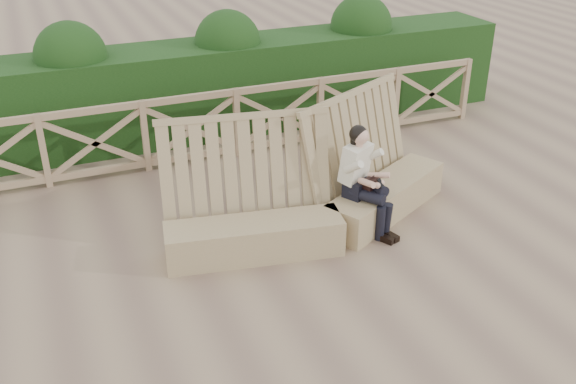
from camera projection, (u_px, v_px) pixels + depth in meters
name	position (u px, v px, depth m)	size (l,w,h in m)	color
ground	(278.00, 284.00, 7.11)	(60.00, 60.00, 0.00)	brown
bench	(320.00, 202.00, 7.97)	(4.05, 1.64, 1.58)	#8E7851
woman	(363.00, 176.00, 7.86)	(0.60, 0.86, 1.37)	black
guardrail	(192.00, 129.00, 9.72)	(10.10, 0.09, 1.10)	#896C50
hedge	(172.00, 93.00, 10.61)	(12.00, 1.20, 1.50)	black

